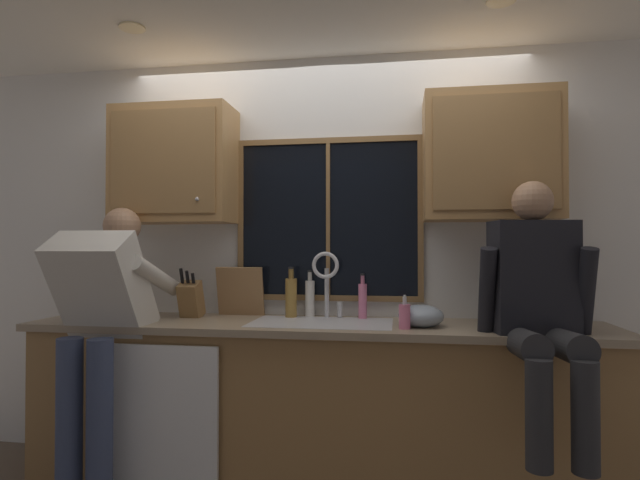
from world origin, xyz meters
The scene contains 25 objects.
back_wall centered at (0.00, 0.06, 1.27)m, with size 5.61×0.12×2.55m, color silver.
ceiling_downlight_left centered at (-0.96, -0.60, 2.54)m, with size 0.14×0.14×0.01m, color #FFEAB2.
ceiling_downlight_right centered at (0.96, -0.60, 2.54)m, with size 0.14×0.14×0.01m, color #FFEAB2.
window_glass centered at (0.03, -0.01, 1.52)m, with size 1.10×0.02×0.95m, color black.
window_frame_top centered at (0.03, -0.02, 2.02)m, with size 1.17×0.02×0.04m, color brown.
window_frame_bottom centered at (0.03, -0.02, 1.03)m, with size 1.17×0.02×0.04m, color brown.
window_frame_left centered at (-0.53, -0.02, 1.52)m, with size 0.04×0.02×0.95m, color brown.
window_frame_right centered at (0.60, -0.02, 1.52)m, with size 0.04×0.02×0.95m, color brown.
window_mullion_center centered at (0.03, -0.02, 1.52)m, with size 0.02×0.02×0.95m, color brown.
lower_cabinet_run centered at (0.00, -0.29, 0.44)m, with size 3.21×0.58×0.88m, color olive.
countertop centered at (0.00, -0.31, 0.90)m, with size 3.27×0.62×0.04m, color gray.
dishwasher_front centered at (-0.76, -0.61, 0.46)m, with size 0.60×0.02×0.74m, color white.
upper_cabinet_left centered at (-0.91, -0.17, 1.86)m, with size 0.74×0.36×0.72m.
upper_cabinet_right centered at (0.98, -0.17, 1.86)m, with size 0.74×0.36×0.72m.
sink centered at (0.03, -0.30, 0.82)m, with size 0.80×0.46×0.21m.
faucet centered at (0.04, -0.12, 1.17)m, with size 0.18×0.09×0.40m.
person_standing centered at (-1.12, -0.62, 0.97)m, with size 0.53×0.68×1.58m.
person_sitting_on_counter centered at (1.13, -0.57, 1.10)m, with size 0.54×0.62×1.26m.
knife_block centered at (-0.79, -0.21, 1.03)m, with size 0.12×0.18×0.32m.
cutting_board centered at (-0.52, -0.08, 1.07)m, with size 0.30×0.02×0.31m, color #997047.
mixing_bowl centered at (0.59, -0.35, 0.97)m, with size 0.24×0.24×0.12m, color #8C99A8.
soap_dispenser centered at (0.50, -0.45, 0.99)m, with size 0.06×0.07×0.18m.
bottle_green_glass centered at (-0.18, -0.11, 1.05)m, with size 0.07×0.07×0.31m.
bottle_tall_clear centered at (-0.07, -0.07, 1.04)m, with size 0.06×0.06×0.29m.
bottle_amber_small centered at (0.25, -0.10, 1.03)m, with size 0.05×0.05×0.27m.
Camera 1 is at (0.47, -3.12, 1.34)m, focal length 28.17 mm.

